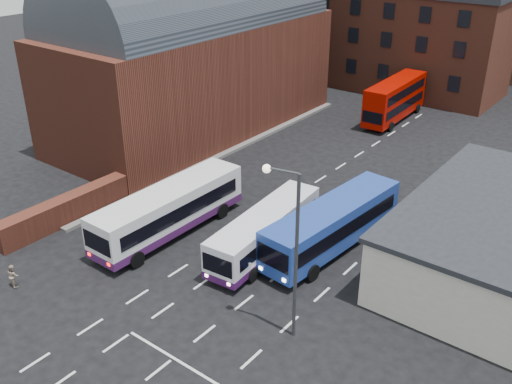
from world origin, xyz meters
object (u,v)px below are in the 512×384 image
Objects in this scene: bus_white_outbound at (169,208)px; pedestrian_beige at (13,276)px; bus_blue at (333,223)px; bus_red_double at (395,99)px; street_lamp at (290,240)px; bus_white_inbound at (265,229)px.

bus_white_outbound reaches higher than pedestrian_beige.
bus_blue is 1.12× the size of bus_red_double.
pedestrian_beige is (-14.60, -6.11, -4.79)m from street_lamp.
bus_red_double reaches higher than bus_white_inbound.
bus_white_inbound reaches higher than pedestrian_beige.
bus_white_inbound is at bearing 97.34° from bus_red_double.
bus_red_double is 39.54m from pedestrian_beige.
bus_white_outbound is 1.13× the size of bus_red_double.
bus_white_inbound is 0.98× the size of bus_red_double.
bus_white_inbound is at bearing 47.84° from bus_blue.
bus_white_outbound is 1.01× the size of bus_blue.
pedestrian_beige is at bearing 81.42° from bus_red_double.
pedestrian_beige is at bearing 47.31° from bus_white_inbound.
pedestrian_beige is at bearing -157.28° from street_lamp.
bus_white_outbound is 12.81m from street_lamp.
bus_white_outbound is at bearing 84.65° from bus_red_double.
street_lamp reaches higher than bus_red_double.
street_lamp reaches higher than bus_white_outbound.
bus_blue is at bearing 27.63° from bus_white_outbound.
street_lamp is (9.94, -33.12, 3.32)m from bus_red_double.
bus_red_double is at bearing -85.37° from bus_white_inbound.
bus_white_inbound is 1.11× the size of street_lamp.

